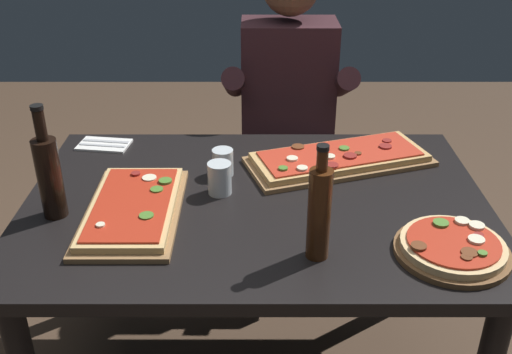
# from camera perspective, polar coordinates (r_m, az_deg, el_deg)

# --- Properties ---
(dining_table) EXTENTS (1.40, 0.96, 0.74)m
(dining_table) POSITION_cam_1_polar(r_m,az_deg,el_deg) (1.85, 0.00, -4.70)
(dining_table) COLOR black
(dining_table) RESTS_ON ground_plane
(pizza_rectangular_front) EXTENTS (0.66, 0.43, 0.05)m
(pizza_rectangular_front) POSITION_cam_1_polar(r_m,az_deg,el_deg) (2.02, 8.00, 1.77)
(pizza_rectangular_front) COLOR olive
(pizza_rectangular_front) RESTS_ON dining_table
(pizza_rectangular_left) EXTENTS (0.27, 0.48, 0.05)m
(pizza_rectangular_left) POSITION_cam_1_polar(r_m,az_deg,el_deg) (1.75, -11.70, -2.98)
(pizza_rectangular_left) COLOR olive
(pizza_rectangular_left) RESTS_ON dining_table
(pizza_round_far) EXTENTS (0.30, 0.30, 0.05)m
(pizza_round_far) POSITION_cam_1_polar(r_m,az_deg,el_deg) (1.64, 18.37, -6.43)
(pizza_round_far) COLOR brown
(pizza_round_far) RESTS_ON dining_table
(wine_bottle_dark) EXTENTS (0.06, 0.06, 0.32)m
(wine_bottle_dark) POSITION_cam_1_polar(r_m,az_deg,el_deg) (1.49, 6.13, -3.30)
(wine_bottle_dark) COLOR #47230F
(wine_bottle_dark) RESTS_ON dining_table
(oil_bottle_amber) EXTENTS (0.07, 0.07, 0.34)m
(oil_bottle_amber) POSITION_cam_1_polar(r_m,az_deg,el_deg) (1.76, -19.26, 0.25)
(oil_bottle_amber) COLOR black
(oil_bottle_amber) RESTS_ON dining_table
(tumbler_near_camera) EXTENTS (0.07, 0.07, 0.09)m
(tumbler_near_camera) POSITION_cam_1_polar(r_m,az_deg,el_deg) (1.92, -3.21, 1.42)
(tumbler_near_camera) COLOR silver
(tumbler_near_camera) RESTS_ON dining_table
(tumbler_far_side) EXTENTS (0.07, 0.07, 0.10)m
(tumbler_far_side) POSITION_cam_1_polar(r_m,az_deg,el_deg) (1.81, -3.51, -0.13)
(tumbler_far_side) COLOR silver
(tumbler_far_side) RESTS_ON dining_table
(napkin_cutlery_set) EXTENTS (0.19, 0.13, 0.01)m
(napkin_cutlery_set) POSITION_cam_1_polar(r_m,az_deg,el_deg) (2.20, -14.41, 3.02)
(napkin_cutlery_set) COLOR white
(napkin_cutlery_set) RESTS_ON dining_table
(diner_chair) EXTENTS (0.44, 0.44, 0.87)m
(diner_chair) POSITION_cam_1_polar(r_m,az_deg,el_deg) (2.68, 2.78, 2.46)
(diner_chair) COLOR black
(diner_chair) RESTS_ON ground_plane
(seated_diner) EXTENTS (0.53, 0.41, 1.33)m
(seated_diner) POSITION_cam_1_polar(r_m,az_deg,el_deg) (2.47, 3.05, 6.60)
(seated_diner) COLOR #23232D
(seated_diner) RESTS_ON ground_plane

